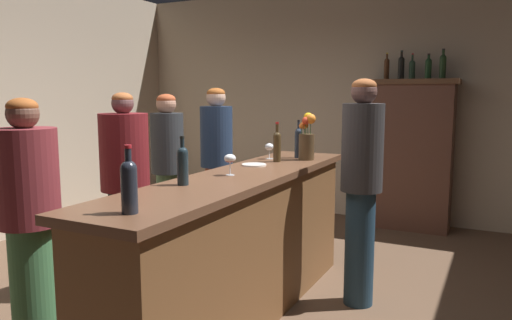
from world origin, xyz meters
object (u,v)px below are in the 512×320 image
Objects in this scene: display_cabinet at (410,152)px; bartender at (361,181)px; cheese_plate at (254,165)px; wine_bottle_chardonnay at (277,145)px; wine_glass_front at (269,147)px; flower_arrangement at (307,139)px; display_bottle_right at (443,65)px; patron_tall at (168,165)px; display_bottle_midleft at (401,67)px; display_bottle_center at (412,69)px; patron_in_navy at (126,185)px; wine_bottle_rose at (129,183)px; wine_bottle_merlot at (298,142)px; patron_by_cabinet at (217,158)px; bar_counter at (240,247)px; patron_redhead at (29,214)px; display_bottle_midright at (428,67)px; wine_glass_mid at (230,159)px; wine_bottle_syrah at (183,164)px; display_bottle_left at (387,68)px.

bartender is at bearing -89.05° from display_cabinet.
wine_bottle_chardonnay is at bearing 75.50° from cheese_plate.
flower_arrangement reaches higher than wine_glass_front.
flower_arrangement is (-0.51, -2.09, 0.31)m from display_cabinet.
display_bottle_right is 3.25m from patron_tall.
display_bottle_center is at bearing 0.00° from display_bottle_midleft.
wine_bottle_rose is at bearing -54.79° from patron_in_navy.
patron_tall is (-2.03, -2.00, -0.03)m from display_cabinet.
wine_bottle_merlot reaches higher than cheese_plate.
bartender is (0.18, -2.38, -0.96)m from display_bottle_midleft.
patron_by_cabinet is (-1.25, 0.60, -0.31)m from flower_arrangement.
wine_bottle_rose is (0.07, -1.19, 0.66)m from bar_counter.
patron_redhead is at bearing -137.68° from bar_counter.
display_bottle_midright is 3.13m from patron_tall.
display_cabinet is 12.08× the size of wine_glass_mid.
display_bottle_midright is (0.81, 3.01, 1.37)m from bar_counter.
patron_redhead is at bearing -115.84° from wine_glass_front.
display_cabinet is 2.35m from wine_glass_front.
bartender is at bearing -96.67° from display_bottle_right.
wine_bottle_rose is (0.04, -2.20, -0.00)m from wine_bottle_merlot.
wine_glass_mid is (-0.07, -1.06, -0.03)m from wine_bottle_merlot.
display_bottle_midleft reaches higher than wine_glass_front.
wine_glass_mid is at bearing -105.54° from display_bottle_midright.
patron_by_cabinet reaches higher than bar_counter.
wine_bottle_syrah is 1.40m from bartender.
flower_arrangement is 0.58m from cheese_plate.
cheese_plate is 1.50m from patron_by_cabinet.
wine_glass_front is 0.09× the size of patron_redhead.
patron_tall is (-0.38, 1.92, 0.03)m from patron_redhead.
patron_redhead reaches higher than flower_arrangement.
display_bottle_midright is (0.91, 2.59, 0.84)m from cheese_plate.
patron_by_cabinet reaches higher than flower_arrangement.
wine_bottle_chardonnay is 2.57m from display_bottle_midright.
display_bottle_midleft is 1.17× the size of display_bottle_midright.
cheese_plate is at bearing -106.13° from display_cabinet.
wine_glass_front is 0.89m from bartender.
display_bottle_midleft is (0.67, 2.19, 0.77)m from wine_glass_front.
bartender is at bearing -85.73° from display_bottle_midleft.
display_bottle_right is at bearing -0.00° from display_bottle_midright.
display_bottle_right reaches higher than wine_bottle_syrah.
bar_counter is 1.77× the size of patron_tall.
wine_bottle_merlot is 1.03× the size of wine_bottle_rose.
patron_redhead is at bearing -118.32° from wine_bottle_merlot.
bartender is at bearing -92.99° from display_bottle_midright.
patron_in_navy is (-1.04, 0.12, -0.28)m from wine_glass_mid.
patron_in_navy is (-1.43, -2.95, -1.03)m from display_bottle_left.
wine_glass_front is 2.58m from display_bottle_right.
display_bottle_left reaches higher than wine_bottle_rose.
wine_bottle_rose is 1.07× the size of wine_bottle_syrah.
display_bottle_right reaches higher than patron_tall.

